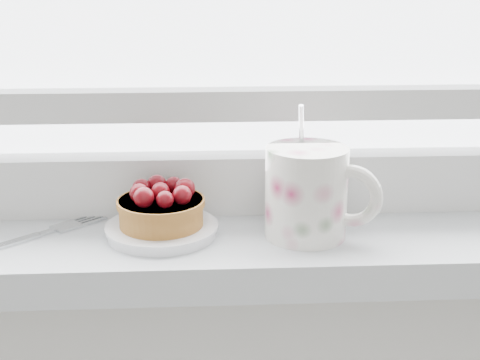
{
  "coord_description": "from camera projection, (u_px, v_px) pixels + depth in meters",
  "views": [
    {
      "loc": [
        -0.04,
        1.21,
        1.22
      ],
      "look_at": [
        -0.01,
        1.88,
        1.01
      ],
      "focal_mm": 50.0,
      "sensor_mm": 36.0,
      "label": 1
    }
  ],
  "objects": [
    {
      "name": "raspberry_tart",
      "position": [
        161.0,
        206.0,
        0.73
      ],
      "size": [
        0.1,
        0.1,
        0.05
      ],
      "color": "brown",
      "rests_on": "saucer"
    },
    {
      "name": "fork",
      "position": [
        25.0,
        239.0,
        0.72
      ],
      "size": [
        0.16,
        0.14,
        0.0
      ],
      "color": "silver",
      "rests_on": "windowsill"
    },
    {
      "name": "floral_mug",
      "position": [
        309.0,
        191.0,
        0.72
      ],
      "size": [
        0.14,
        0.12,
        0.14
      ],
      "color": "white",
      "rests_on": "windowsill"
    },
    {
      "name": "saucer",
      "position": [
        162.0,
        230.0,
        0.73
      ],
      "size": [
        0.12,
        0.12,
        0.01
      ],
      "primitive_type": "cylinder",
      "color": "white",
      "rests_on": "windowsill"
    }
  ]
}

